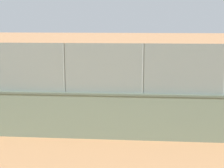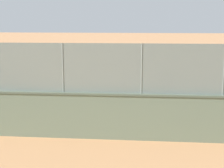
# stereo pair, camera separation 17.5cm
# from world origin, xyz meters

# --- Properties ---
(ground_plane) EXTENTS (260.00, 260.00, 0.00)m
(ground_plane) POSITION_xyz_m (0.00, 0.00, 0.00)
(ground_plane) COLOR tan
(perimeter_wall) EXTENTS (25.22, 1.17, 1.87)m
(perimeter_wall) POSITION_xyz_m (1.38, 9.81, 0.94)
(perimeter_wall) COLOR slate
(perimeter_wall) RESTS_ON ground_plane
(fence_panel_on_wall) EXTENTS (24.78, 0.79, 1.94)m
(fence_panel_on_wall) POSITION_xyz_m (1.38, 9.81, 2.84)
(fence_panel_on_wall) COLOR gray
(fence_panel_on_wall) RESTS_ON perimeter_wall
(player_near_wall_returning) EXTENTS (1.11, 0.69, 1.53)m
(player_near_wall_returning) POSITION_xyz_m (3.49, -1.84, 0.90)
(player_near_wall_returning) COLOR #B2B2B2
(player_near_wall_returning) RESTS_ON ground_plane
(player_crossing_court) EXTENTS (1.22, 0.70, 1.55)m
(player_crossing_court) POSITION_xyz_m (-5.06, 1.33, 0.91)
(player_crossing_court) COLOR #B2B2B2
(player_crossing_court) RESTS_ON ground_plane
(player_at_service_line) EXTENTS (0.87, 0.72, 1.67)m
(player_at_service_line) POSITION_xyz_m (0.20, 0.59, 0.98)
(player_at_service_line) COLOR #591919
(player_at_service_line) RESTS_ON ground_plane
(sports_ball) EXTENTS (0.23, 0.23, 0.23)m
(sports_ball) POSITION_xyz_m (4.63, -1.25, 0.11)
(sports_ball) COLOR white
(sports_ball) RESTS_ON ground_plane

